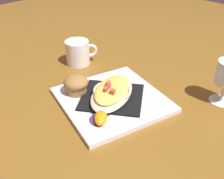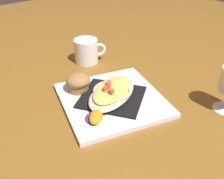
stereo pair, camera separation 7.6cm
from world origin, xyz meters
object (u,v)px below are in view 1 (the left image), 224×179
square_plate (112,100)px  muffin (76,84)px  gratin_dish (112,91)px  orange_garnish (100,118)px  coffee_mug (78,54)px

square_plate → muffin: 0.12m
gratin_dish → muffin: muffin is taller
muffin → orange_garnish: bearing=75.6°
muffin → orange_garnish: (0.04, 0.15, -0.02)m
square_plate → coffee_mug: bearing=-106.9°
muffin → coffee_mug: bearing=-128.9°
muffin → coffee_mug: size_ratio=0.65×
gratin_dish → muffin: bearing=-58.9°
square_plate → gratin_dish: size_ratio=1.25×
square_plate → muffin: (0.06, -0.10, 0.04)m
orange_garnish → coffee_mug: bearing=-118.8°
orange_garnish → gratin_dish: bearing=-149.9°
square_plate → gratin_dish: (0.00, 0.00, 0.03)m
gratin_dish → coffee_mug: coffee_mug is taller
square_plate → orange_garnish: (0.10, 0.06, 0.02)m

